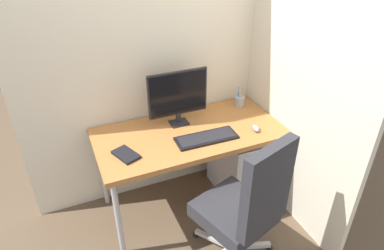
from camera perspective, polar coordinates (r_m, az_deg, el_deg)
The scene contains 11 objects.
ground_plane at distance 3.08m, azimuth -0.37°, elevation -12.75°, with size 8.00×8.00×0.00m, color brown.
wall_back at distance 2.67m, azimuth -3.79°, elevation 15.12°, with size 2.41×0.04×2.80m, color beige.
wall_side_right at distance 2.60m, azimuth 16.57°, elevation 13.43°, with size 0.04×1.68×2.80m, color beige.
desk at distance 2.65m, azimuth -0.42°, elevation -2.19°, with size 1.43×0.70×0.74m.
office_chair at distance 2.30m, azimuth 8.85°, elevation -13.28°, with size 0.62×0.61×1.08m.
filing_cabinet at distance 3.06m, azimuth 8.12°, elevation -6.01°, with size 0.40×0.54×0.61m.
monitor at distance 2.61m, azimuth -2.35°, elevation 5.01°, with size 0.47×0.11×0.44m.
keyboard at distance 2.53m, azimuth 2.42°, elevation -2.14°, with size 0.47×0.19×0.02m.
mouse at distance 2.67m, azimuth 10.57°, elevation -0.51°, with size 0.05×0.10×0.04m, color gray.
pen_holder at distance 3.00m, azimuth 7.93°, elevation 3.98°, with size 0.09×0.09×0.17m.
notebook at distance 2.40m, azimuth -10.94°, elevation -4.84°, with size 0.12×0.19×0.02m, color black.
Camera 1 is at (-0.86, -2.04, 2.15)m, focal length 32.07 mm.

